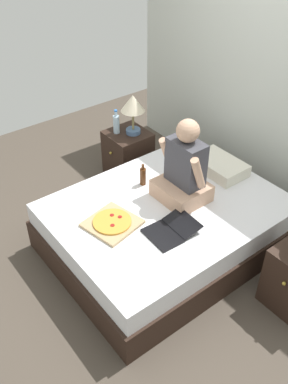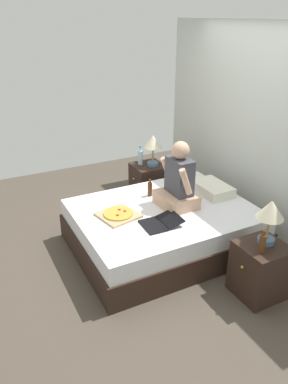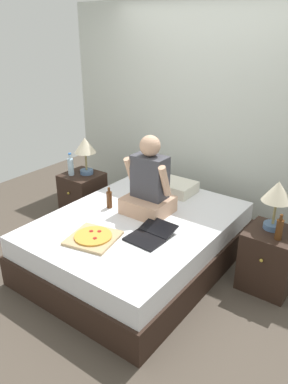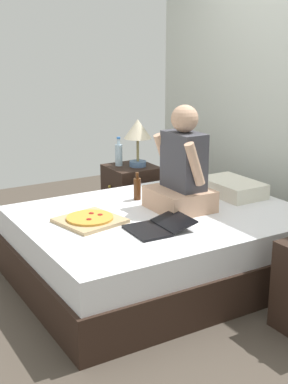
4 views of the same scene
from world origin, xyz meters
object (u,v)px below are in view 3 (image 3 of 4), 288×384
Objects in this scene: nightstand_right at (269,259)px; beer_bottle at (279,229)px; water_bottle at (71,166)px; laptop at (149,236)px; bed at (138,241)px; nightstand_left at (83,195)px; pizza_box at (93,237)px; person_seated at (149,185)px; lamp_on_right_nightstand at (277,195)px; beer_bottle_on_bed at (109,199)px; lamp_on_left_nightstand at (85,148)px.

nightstand_right is 0.40m from beer_bottle.
water_bottle is 1.66m from laptop.
laptop is (0.30, -0.23, 0.28)m from bed.
nightstand_left is 2.35m from nightstand_right.
pizza_box is (-1.32, -0.85, -0.14)m from beer_bottle.
beer_bottle is 1.25m from person_seated.
lamp_on_right_nightstand is 0.29m from beer_bottle.
pizza_box is at bearing -61.66° from beer_bottle_on_bed.
beer_bottle is 1.65m from beer_bottle_on_bed.
lamp_on_left_nightstand is 1.96× the size of beer_bottle.
laptop is (1.47, -0.65, 0.24)m from nightstand_left.
beer_bottle is 1.58m from pizza_box.
beer_bottle is at bearing 14.21° from bed.
nightstand_right is at bearing -1.24° from lamp_on_left_nightstand.
pizza_box is 2.16× the size of beer_bottle_on_bed.
laptop is at bearing -54.49° from person_seated.
laptop is at bearing 39.43° from pizza_box.
nightstand_right is at bearing 14.34° from beer_bottle_on_bed.
beer_bottle is 0.29× the size of person_seated.
beer_bottle is at bearing -56.31° from lamp_on_right_nightstand.
nightstand_left is at bearing 160.53° from bed.
person_seated reaches higher than beer_bottle.
water_bottle reaches higher than nightstand_right.
beer_bottle_on_bed is (-1.52, -0.45, -0.29)m from lamp_on_right_nightstand.
beer_bottle_on_bed is at bearing -19.27° from water_bottle.
water_bottle reaches higher than beer_bottle_on_bed.
beer_bottle is (2.42, -0.10, 0.38)m from nightstand_left.
pizza_box is (1.18, -0.86, -0.15)m from water_bottle.
bed is 1.35m from beer_bottle.
lamp_on_left_nightstand reaches higher than nightstand_right.
beer_bottle_on_bed reaches higher than laptop.
lamp_on_left_nightstand is (-1.13, 0.46, 0.64)m from bed.
bed is at bearing -91.55° from person_seated.
laptop is (-0.87, -0.65, 0.24)m from nightstand_right.
lamp_on_right_nightstand is 1.18m from person_seated.
bed is 1.38m from lamp_on_left_nightstand.
water_bottle is (-1.25, 0.32, 0.43)m from bed.
bed is 0.61m from pizza_box.
bed is 3.63× the size of nightstand_left.
lamp_on_right_nightstand is 2.05× the size of beer_bottle_on_bed.
nightstand_right is at bearing 2.12° from water_bottle.
bed is at bearing -157.87° from lamp_on_right_nightstand.
beer_bottle is at bearing 6.11° from person_seated.
beer_bottle is at bearing 32.94° from pizza_box.
pizza_box is at bearing -96.40° from person_seated.
lamp_on_left_nightstand is at bearing 154.10° from laptop.
beer_bottle is 0.48× the size of pizza_box.
water_bottle is 1.20× the size of beer_bottle.
nightstand_right reaches higher than bed.
water_bottle is 2.50m from beer_bottle.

